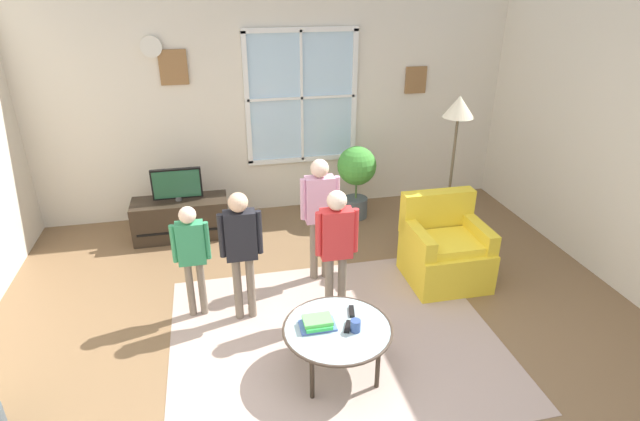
% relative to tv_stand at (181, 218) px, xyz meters
% --- Properties ---
extents(ground_plane, '(6.57, 6.86, 0.02)m').
position_rel_tv_stand_xyz_m(ground_plane, '(1.28, -2.54, -0.25)').
color(ground_plane, brown).
extents(back_wall, '(5.97, 0.17, 2.96)m').
position_rel_tv_stand_xyz_m(back_wall, '(1.29, 0.65, 1.25)').
color(back_wall, beige).
rests_on(back_wall, ground_plane).
extents(area_rug, '(2.79, 2.36, 0.01)m').
position_rel_tv_stand_xyz_m(area_rug, '(1.33, -2.24, -0.23)').
color(area_rug, tan).
rests_on(area_rug, ground_plane).
extents(tv_stand, '(1.10, 0.45, 0.47)m').
position_rel_tv_stand_xyz_m(tv_stand, '(0.00, 0.00, 0.00)').
color(tv_stand, '#2D2319').
rests_on(tv_stand, ground_plane).
extents(television, '(0.57, 0.08, 0.39)m').
position_rel_tv_stand_xyz_m(television, '(0.00, -0.00, 0.44)').
color(television, '#4C4C4C').
rests_on(television, tv_stand).
extents(armchair, '(0.76, 0.74, 0.87)m').
position_rel_tv_stand_xyz_m(armchair, '(2.65, -1.53, 0.09)').
color(armchair, yellow).
rests_on(armchair, ground_plane).
extents(coffee_table, '(0.86, 0.86, 0.41)m').
position_rel_tv_stand_xyz_m(coffee_table, '(1.26, -2.61, 0.15)').
color(coffee_table, '#99B2B7').
rests_on(coffee_table, ground_plane).
extents(book_stack, '(0.28, 0.19, 0.08)m').
position_rel_tv_stand_xyz_m(book_stack, '(1.11, -2.56, 0.21)').
color(book_stack, '#506DBD').
rests_on(book_stack, coffee_table).
extents(cup, '(0.08, 0.08, 0.10)m').
position_rel_tv_stand_xyz_m(cup, '(1.38, -2.67, 0.22)').
color(cup, '#334C8C').
rests_on(cup, coffee_table).
extents(remote_near_books, '(0.09, 0.14, 0.02)m').
position_rel_tv_stand_xyz_m(remote_near_books, '(1.34, -2.63, 0.18)').
color(remote_near_books, black).
rests_on(remote_near_books, coffee_table).
extents(remote_near_cup, '(0.07, 0.15, 0.02)m').
position_rel_tv_stand_xyz_m(remote_near_cup, '(1.42, -2.44, 0.18)').
color(remote_near_cup, black).
rests_on(remote_near_cup, coffee_table).
extents(person_red_shirt, '(0.38, 0.17, 1.25)m').
position_rel_tv_stand_xyz_m(person_red_shirt, '(1.42, -1.93, 0.55)').
color(person_red_shirt, '#726656').
rests_on(person_red_shirt, ground_plane).
extents(person_green_shirt, '(0.33, 0.15, 1.09)m').
position_rel_tv_stand_xyz_m(person_green_shirt, '(0.18, -1.63, 0.45)').
color(person_green_shirt, '#726656').
rests_on(person_green_shirt, ground_plane).
extents(person_pink_shirt, '(0.39, 0.18, 1.30)m').
position_rel_tv_stand_xyz_m(person_pink_shirt, '(1.42, -1.25, 0.58)').
color(person_pink_shirt, '#726656').
rests_on(person_pink_shirt, ground_plane).
extents(person_black_shirt, '(0.37, 0.17, 1.24)m').
position_rel_tv_stand_xyz_m(person_black_shirt, '(0.61, -1.76, 0.54)').
color(person_black_shirt, '#726656').
rests_on(person_black_shirt, ground_plane).
extents(potted_plant_by_window, '(0.49, 0.49, 0.95)m').
position_rel_tv_stand_xyz_m(potted_plant_by_window, '(2.18, 0.08, 0.37)').
color(potted_plant_by_window, '#4C565B').
rests_on(potted_plant_by_window, ground_plane).
extents(floor_lamp, '(0.32, 0.32, 1.77)m').
position_rel_tv_stand_xyz_m(floor_lamp, '(2.92, -0.98, 1.25)').
color(floor_lamp, black).
rests_on(floor_lamp, ground_plane).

